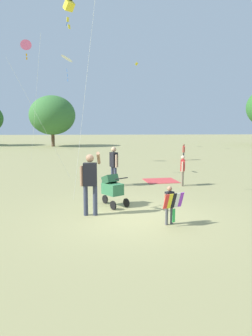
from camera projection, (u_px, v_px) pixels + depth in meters
The scene contains 13 objects.
ground_plane at pixel (130, 217), 9.27m from camera, with size 120.00×120.00×0.00m, color #938E5B.
treeline_distant at pixel (90, 114), 36.00m from camera, with size 41.83×5.90×6.59m.
child_with_butterfly_kite at pixel (170, 202), 8.46m from camera, with size 0.58×0.46×1.02m.
person_adult_flyer at pixel (90, 179), 9.26m from camera, with size 0.58×0.53×1.85m.
stroller at pixel (112, 187), 10.38m from camera, with size 0.90×1.05×1.03m.
kite_adult_black at pixel (69, 2), 10.37m from camera, with size 1.16×2.02×6.88m.
kite_orange_delta at pixel (66, 60), 15.13m from camera, with size 2.81×1.47×5.79m.
kite_green_novelty at pixel (26, 47), 19.34m from camera, with size 1.92×3.66×7.52m.
distant_kites_cluster at pixel (98, 3), 28.75m from camera, with size 23.30×10.70×10.71m.
person_red_shirt at pixel (114, 163), 13.60m from camera, with size 0.36×0.48×1.65m.
person_sitting_far at pixel (183, 168), 13.65m from camera, with size 0.24×0.40×1.29m.
person_couple_left at pixel (184, 151), 22.83m from camera, with size 0.19×0.36×1.14m.
picnic_blanket at pixel (161, 181), 14.87m from camera, with size 1.43×1.37×0.02m, color #CC3D3D.
Camera 1 is at (-0.61, -8.96, 2.68)m, focal length 34.78 mm.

